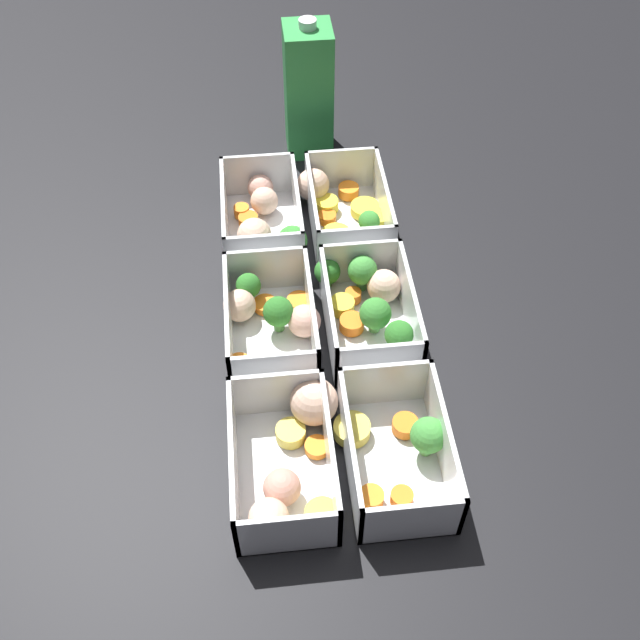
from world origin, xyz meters
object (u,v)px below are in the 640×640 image
container_near_left (263,219)px  container_far_left (342,208)px  container_far_right (399,451)px  juice_carton (308,91)px  container_near_center (270,319)px  container_far_center (369,305)px  container_near_right (291,456)px

container_near_left → container_far_left: 0.11m
container_far_left → container_far_right: same height
juice_carton → container_far_right: bearing=3.9°
container_near_center → container_far_right: bearing=32.1°
container_near_left → container_far_right: 0.39m
container_far_center → container_far_right: same height
container_near_right → container_far_left: (-0.38, 0.10, -0.00)m
container_near_center → container_far_left: 0.22m
container_near_right → container_far_center: bearing=150.8°
juice_carton → container_near_center: bearing=-12.7°
container_near_right → container_far_left: 0.39m
container_near_left → container_near_right: same height
container_near_left → juice_carton: juice_carton is taller
container_far_left → container_far_center: size_ratio=0.97×
container_far_center → container_far_right: size_ratio=1.02×
container_near_right → container_far_right: same height
juice_carton → container_far_left: bearing=9.5°
container_near_center → container_far_left: size_ratio=1.02×
container_far_center → juice_carton: size_ratio=0.85×
container_near_right → juice_carton: 0.56m
container_far_center → container_far_right: 0.20m
container_far_left → container_far_right: 0.38m
container_far_left → container_near_right: bearing=-14.8°
container_near_left → container_near_right: 0.36m
container_far_right → juice_carton: (-0.55, -0.04, 0.07)m
container_near_center → container_far_center: size_ratio=0.98×
container_near_left → container_far_right: bearing=17.6°
container_near_left → container_near_center: size_ratio=1.04×
container_far_center → juice_carton: (-0.35, -0.04, 0.07)m
container_far_left → juice_carton: (-0.17, -0.03, 0.07)m
container_far_right → juice_carton: size_ratio=0.83×
container_far_left → container_far_center: bearing=2.6°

